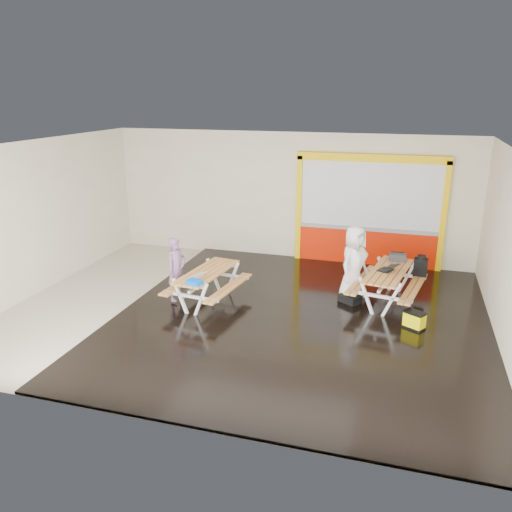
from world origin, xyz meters
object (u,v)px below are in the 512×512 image
(picnic_table_left, at_px, (207,279))
(laptop_left, at_px, (198,276))
(person_left, at_px, (177,269))
(fluke_bag, at_px, (414,320))
(picnic_table_right, at_px, (388,278))
(blue_pouch, at_px, (195,282))
(dark_case, at_px, (350,298))
(backpack, at_px, (421,266))
(person_right, at_px, (354,264))
(toolbox, at_px, (397,257))
(laptop_right, at_px, (388,268))

(picnic_table_left, xyz_separation_m, laptop_left, (-0.04, -0.43, 0.23))
(person_left, height_order, fluke_bag, person_left)
(picnic_table_right, xyz_separation_m, blue_pouch, (-3.77, -1.93, 0.20))
(person_left, distance_m, dark_case, 3.90)
(picnic_table_left, bearing_deg, fluke_bag, -1.00)
(picnic_table_left, bearing_deg, backpack, 21.99)
(person_right, xyz_separation_m, laptop_left, (-3.08, -1.63, -0.03))
(person_right, height_order, dark_case, person_right)
(picnic_table_right, distance_m, laptop_left, 4.16)
(blue_pouch, bearing_deg, picnic_table_right, 27.14)
(toolbox, xyz_separation_m, fluke_bag, (0.44, -1.89, -0.68))
(person_right, bearing_deg, picnic_table_left, 138.32)
(blue_pouch, bearing_deg, toolbox, 33.89)
(picnic_table_right, relative_size, person_left, 1.57)
(laptop_right, bearing_deg, dark_case, -167.67)
(backpack, bearing_deg, fluke_bag, -92.45)
(person_right, xyz_separation_m, backpack, (1.44, 0.61, -0.11))
(picnic_table_right, relative_size, dark_case, 5.05)
(person_left, relative_size, toolbox, 3.71)
(toolbox, distance_m, dark_case, 1.52)
(person_left, bearing_deg, laptop_right, -57.10)
(fluke_bag, bearing_deg, person_left, -179.09)
(laptop_right, height_order, toolbox, toolbox)
(fluke_bag, bearing_deg, picnic_table_right, 116.50)
(person_left, bearing_deg, fluke_bag, -71.40)
(picnic_table_left, xyz_separation_m, laptop_right, (3.80, 1.06, 0.27))
(laptop_left, bearing_deg, picnic_table_left, 85.36)
(laptop_right, distance_m, blue_pouch, 4.19)
(laptop_left, relative_size, backpack, 0.83)
(person_right, xyz_separation_m, toolbox, (0.92, 0.61, 0.05))
(backpack, bearing_deg, dark_case, -147.48)
(toolbox, bearing_deg, person_left, -156.90)
(picnic_table_right, distance_m, person_left, 4.65)
(backpack, bearing_deg, picnic_table_left, -158.01)
(toolbox, xyz_separation_m, backpack, (0.52, -0.00, -0.16))
(picnic_table_right, relative_size, blue_pouch, 7.40)
(laptop_right, height_order, blue_pouch, laptop_right)
(dark_case, height_order, fluke_bag, fluke_bag)
(laptop_left, bearing_deg, blue_pouch, -77.16)
(picnic_table_left, relative_size, backpack, 4.18)
(person_left, relative_size, person_right, 0.82)
(dark_case, bearing_deg, laptop_right, 12.33)
(picnic_table_right, bearing_deg, person_right, 173.62)
(picnic_table_left, distance_m, dark_case, 3.20)
(person_right, distance_m, laptop_right, 0.77)
(laptop_left, relative_size, dark_case, 0.93)
(blue_pouch, relative_size, fluke_bag, 0.63)
(blue_pouch, bearing_deg, laptop_right, 26.51)
(picnic_table_left, bearing_deg, toolbox, 24.58)
(person_right, xyz_separation_m, dark_case, (-0.01, -0.31, -0.72))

